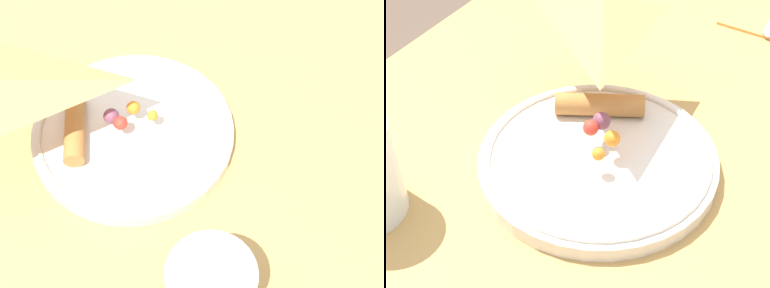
% 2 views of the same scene
% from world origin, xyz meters
% --- Properties ---
extents(dining_table, '(1.23, 0.82, 0.77)m').
position_xyz_m(dining_table, '(0.00, 0.00, 0.67)').
color(dining_table, tan).
rests_on(dining_table, ground_plane).
extents(plate_pizza, '(0.24, 0.24, 0.05)m').
position_xyz_m(plate_pizza, '(0.04, -0.09, 0.79)').
color(plate_pizza, silver).
rests_on(plate_pizza, dining_table).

